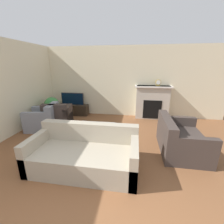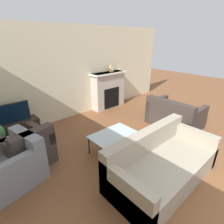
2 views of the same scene
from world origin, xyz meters
TOP-DOWN VIEW (x-y plane):
  - wall_back at (0.00, 4.94)m, footprint 8.36×0.06m
  - fireplace at (1.50, 4.72)m, footprint 1.34×0.42m
  - tv_stand at (-1.68, 4.64)m, footprint 1.24×0.37m
  - tv at (-1.68, 4.64)m, footprint 0.93×0.06m
  - couch_sectional at (-0.09, 1.46)m, footprint 2.08×1.00m
  - couch_loveseat at (1.94, 2.39)m, footprint 0.97×1.38m
  - armchair_by_window at (-2.04, 3.13)m, footprint 1.04×1.00m
  - armchair_accent at (-1.71, 3.43)m, footprint 0.95×0.98m
  - coffee_table at (-0.18, 2.61)m, footprint 0.99×0.65m
  - mantel_clock at (1.66, 4.73)m, footprint 0.20×0.07m

SIDE VIEW (x-z plane):
  - tv_stand at x=-1.68m, z-range 0.00..0.43m
  - couch_sectional at x=-0.09m, z-range -0.13..0.69m
  - couch_loveseat at x=1.94m, z-range -0.12..0.70m
  - armchair_by_window at x=-2.04m, z-range -0.11..0.71m
  - armchair_accent at x=-1.71m, z-range -0.11..0.71m
  - coffee_table at x=-0.18m, z-range 0.17..0.59m
  - fireplace at x=1.50m, z-range 0.03..1.29m
  - tv at x=-1.68m, z-range 0.43..0.92m
  - wall_back at x=0.00m, z-range 0.00..2.70m
  - mantel_clock at x=1.66m, z-range 1.26..1.50m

